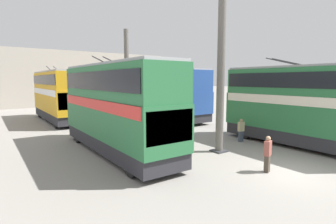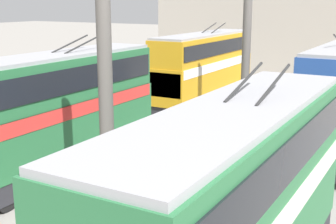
% 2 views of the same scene
% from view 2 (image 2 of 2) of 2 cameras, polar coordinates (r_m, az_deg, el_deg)
% --- Properties ---
extents(depot_back_wall, '(0.50, 36.00, 8.85)m').
position_cam_2_polar(depot_back_wall, '(45.31, 19.18, 9.18)').
color(depot_back_wall, '#A8A093').
rests_on(depot_back_wall, ground_plane).
extents(support_column_near, '(0.80, 0.80, 8.81)m').
position_cam_2_polar(support_column_near, '(14.21, -7.58, 1.50)').
color(support_column_near, '#605B56').
rests_on(support_column_near, ground_plane).
extents(support_column_far, '(0.80, 0.80, 8.81)m').
position_cam_2_polar(support_column_far, '(24.61, 9.47, 6.45)').
color(support_column_far, '#605B56').
rests_on(support_column_far, ground_plane).
extents(bus_left_near, '(10.04, 2.54, 5.69)m').
position_cam_2_polar(bus_left_near, '(10.51, 8.13, -10.91)').
color(bus_left_near, black).
rests_on(bus_left_near, ground_plane).
extents(bus_right_mid, '(10.79, 2.54, 5.70)m').
position_cam_2_polar(bus_right_mid, '(20.13, -13.28, 0.71)').
color(bus_right_mid, black).
rests_on(bus_right_mid, ground_plane).
extents(bus_right_far, '(11.12, 2.54, 5.69)m').
position_cam_2_polar(bus_right_far, '(31.92, 4.46, 5.64)').
color(bus_right_far, black).
rests_on(bus_right_far, ground_plane).
extents(person_aisle_midway, '(0.30, 0.45, 1.83)m').
position_cam_2_polar(person_aisle_midway, '(19.84, -0.92, -4.83)').
color(person_aisle_midway, '#2D2D33').
rests_on(person_aisle_midway, ground_plane).
extents(person_by_left_row, '(0.28, 0.44, 1.57)m').
position_cam_2_polar(person_by_left_row, '(14.57, 4.74, -12.53)').
color(person_by_left_row, '#384251').
rests_on(person_by_left_row, ground_plane).
extents(person_by_right_row, '(0.46, 0.47, 1.63)m').
position_cam_2_polar(person_by_right_row, '(20.21, -5.30, -4.91)').
color(person_by_right_row, '#384251').
rests_on(person_by_right_row, ground_plane).
extents(oil_drum, '(0.66, 0.66, 0.92)m').
position_cam_2_polar(oil_drum, '(18.52, -8.03, -8.03)').
color(oil_drum, '#933828').
rests_on(oil_drum, ground_plane).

